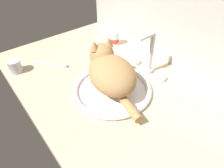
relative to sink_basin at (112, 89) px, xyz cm
name	(u,v)px	position (x,y,z in cm)	size (l,w,h in cm)	color
countertop	(107,86)	(-5.67, 1.38, -2.51)	(112.46, 68.65, 3.00)	#CCB793
backsplash_wall	(165,27)	(-5.67, 36.90, 15.55)	(112.46, 2.40, 39.12)	beige
sink_basin	(112,89)	(0.00, 0.00, 0.00)	(33.72, 33.72, 2.31)	white
faucet	(149,58)	(0.00, 21.57, 7.08)	(20.10, 9.87, 21.09)	silver
cat	(110,71)	(-1.97, 0.43, 8.54)	(36.59, 22.68, 17.77)	tan
metal_jar	(15,66)	(-39.16, -27.34, 2.15)	(6.04, 6.04, 6.28)	#B2B5BA
pill_bottle	(115,38)	(-30.79, 26.05, 2.66)	(5.19, 5.19, 7.90)	white
toothbrush	(50,64)	(-34.57, -12.29, -0.40)	(15.73, 12.48, 1.70)	silver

